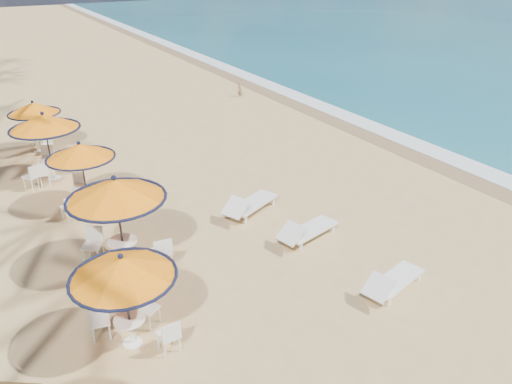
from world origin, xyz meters
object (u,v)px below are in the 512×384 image
(station_3, at_px, (43,131))
(lounger_mid, at_px, (306,230))
(station_1, at_px, (116,202))
(lounger_near, at_px, (392,281))
(station_0, at_px, (125,278))
(station_4, at_px, (34,113))
(lounger_far, at_px, (249,204))
(station_2, at_px, (79,157))

(station_3, height_order, lounger_mid, station_3)
(station_3, bearing_deg, station_1, -84.69)
(lounger_near, distance_m, lounger_mid, 3.13)
(station_1, bearing_deg, station_3, 95.31)
(station_3, bearing_deg, station_0, -90.26)
(station_1, height_order, station_3, station_1)
(station_0, xyz_separation_m, station_1, (0.70, 2.97, 0.27))
(station_0, bearing_deg, station_1, 76.76)
(station_4, height_order, lounger_far, station_4)
(station_2, relative_size, station_4, 1.04)
(station_4, bearing_deg, lounger_near, -68.17)
(station_2, height_order, lounger_near, station_2)
(station_0, height_order, station_3, station_3)
(station_4, distance_m, lounger_near, 16.00)
(station_2, distance_m, lounger_far, 5.64)
(station_2, bearing_deg, station_4, 94.28)
(station_4, relative_size, lounger_far, 0.96)
(station_0, height_order, station_1, station_1)
(station_3, distance_m, lounger_mid, 10.25)
(lounger_near, distance_m, lounger_far, 5.48)
(station_4, bearing_deg, station_0, -90.80)
(station_3, bearing_deg, lounger_near, -62.17)
(station_0, relative_size, lounger_mid, 1.06)
(lounger_near, height_order, lounger_mid, lounger_mid)
(station_2, distance_m, lounger_mid, 7.61)
(station_3, height_order, lounger_near, station_3)
(station_0, distance_m, station_1, 3.06)
(lounger_far, bearing_deg, station_4, 92.75)
(station_2, relative_size, lounger_far, 1.00)
(station_4, height_order, lounger_near, station_4)
(station_2, xyz_separation_m, lounger_far, (4.42, -3.23, -1.38))
(station_2, xyz_separation_m, station_4, (-0.46, 6.19, -0.07))
(station_0, relative_size, lounger_near, 1.10)
(lounger_far, bearing_deg, lounger_near, -103.55)
(station_1, bearing_deg, station_2, 90.67)
(station_0, xyz_separation_m, lounger_far, (5.07, 3.87, -1.32))
(station_0, relative_size, station_1, 0.86)
(station_3, relative_size, lounger_mid, 1.19)
(lounger_mid, bearing_deg, station_0, -178.21)
(station_2, bearing_deg, lounger_far, -36.20)
(station_0, height_order, lounger_mid, station_0)
(station_4, bearing_deg, station_3, -92.45)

